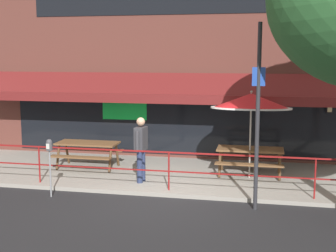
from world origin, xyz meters
name	(u,v)px	position (x,y,z in m)	size (l,w,h in m)	color
ground_plane	(166,197)	(0.00, 0.00, 0.00)	(120.00, 120.00, 0.00)	#232326
patio_deck	(181,175)	(0.00, 2.00, 0.05)	(15.00, 4.00, 0.10)	#9E998E
restaurant_building	(194,43)	(0.00, 4.22, 3.79)	(15.00, 1.60, 7.64)	brown
patio_railing	(169,162)	(0.00, 0.30, 0.80)	(13.84, 0.04, 0.97)	maroon
picnic_table_left	(88,148)	(-2.81, 2.08, 0.71)	(1.80, 1.42, 0.76)	brown
picnic_table_centre	(250,154)	(1.90, 2.15, 0.71)	(1.80, 1.42, 0.76)	brown
patio_umbrella_centre	(251,102)	(1.90, 1.90, 2.18)	(2.14, 2.14, 2.38)	#B7B2A8
pedestrian_walking	(141,146)	(-0.87, 0.89, 1.06)	(0.29, 0.62, 1.71)	navy
parking_meter_near	(49,150)	(-2.75, -0.52, 1.15)	(0.15, 0.16, 1.42)	gray
street_sign_pole	(258,116)	(2.12, -0.45, 2.10)	(0.28, 0.09, 4.09)	#2D2D33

